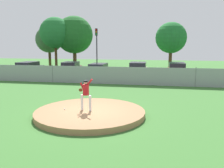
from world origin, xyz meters
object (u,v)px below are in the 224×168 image
at_px(parked_car_slate, 28,69).
at_px(parked_car_red, 176,72).
at_px(baseball, 65,109).
at_px(parked_car_burgundy, 71,69).
at_px(parked_car_silver, 98,71).
at_px(traffic_light_near, 97,43).
at_px(traffic_cone_orange, 216,77).
at_px(parked_car_champagne, 138,70).
at_px(pitcher_youth, 86,92).

relative_size(parked_car_slate, parked_car_red, 1.03).
bearing_deg(baseball, parked_car_slate, 125.82).
relative_size(parked_car_burgundy, parked_car_silver, 0.93).
height_order(parked_car_silver, parked_car_red, parked_car_red).
distance_m(parked_car_burgundy, traffic_light_near, 5.38).
xyz_separation_m(parked_car_silver, parked_car_red, (8.47, 0.03, 0.09)).
bearing_deg(parked_car_red, parked_car_slate, 178.87).
height_order(parked_car_burgundy, traffic_light_near, traffic_light_near).
distance_m(parked_car_slate, parked_car_red, 17.30).
relative_size(parked_car_silver, parked_car_red, 1.01).
relative_size(parked_car_burgundy, traffic_cone_orange, 7.84).
bearing_deg(traffic_light_near, parked_car_slate, -149.62).
bearing_deg(parked_car_slate, parked_car_red, -1.13).
bearing_deg(parked_car_slate, parked_car_champagne, 1.35).
relative_size(parked_car_burgundy, traffic_light_near, 0.76).
bearing_deg(pitcher_youth, parked_car_champagne, 84.37).
height_order(pitcher_youth, parked_car_burgundy, pitcher_youth).
bearing_deg(parked_car_burgundy, parked_car_slate, -174.58).
distance_m(baseball, parked_car_slate, 18.06).
height_order(pitcher_youth, traffic_light_near, traffic_light_near).
bearing_deg(parked_car_red, traffic_light_near, 154.59).
height_order(pitcher_youth, parked_car_champagne, pitcher_youth).
height_order(parked_car_burgundy, parked_car_slate, parked_car_burgundy).
bearing_deg(traffic_light_near, baseball, -80.60).
distance_m(baseball, traffic_light_near, 19.56).
xyz_separation_m(parked_car_red, traffic_light_near, (-9.87, 4.69, 2.99)).
bearing_deg(parked_car_burgundy, traffic_cone_orange, 0.64).
height_order(parked_car_burgundy, parked_car_silver, parked_car_burgundy).
relative_size(pitcher_youth, baseball, 22.86).
relative_size(parked_car_slate, parked_car_silver, 1.02).
distance_m(parked_car_champagne, parked_car_red, 4.16).
xyz_separation_m(baseball, traffic_cone_orange, (10.96, 15.31, -0.06)).
bearing_deg(parked_car_champagne, parked_car_red, -9.00).
relative_size(pitcher_youth, parked_car_silver, 0.36).
relative_size(parked_car_champagne, traffic_cone_orange, 7.76).
bearing_deg(parked_car_champagne, parked_car_slate, -178.65).
relative_size(baseball, traffic_light_near, 0.01).
height_order(baseball, traffic_cone_orange, traffic_cone_orange).
xyz_separation_m(parked_car_champagne, parked_car_silver, (-4.36, -0.68, -0.05)).
bearing_deg(parked_car_champagne, baseball, -99.94).
distance_m(parked_car_burgundy, traffic_cone_orange, 16.31).
distance_m(parked_car_champagne, traffic_light_near, 7.66).
height_order(pitcher_youth, parked_car_red, pitcher_youth).
bearing_deg(parked_car_red, parked_car_burgundy, 176.04).
height_order(parked_car_champagne, parked_car_slate, parked_car_champagne).
bearing_deg(parked_car_champagne, parked_car_burgundy, 178.67).
height_order(pitcher_youth, baseball, pitcher_youth).
height_order(baseball, traffic_light_near, traffic_light_near).
relative_size(parked_car_slate, traffic_light_near, 0.83).
xyz_separation_m(pitcher_youth, parked_car_slate, (-11.72, 14.55, -0.48)).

